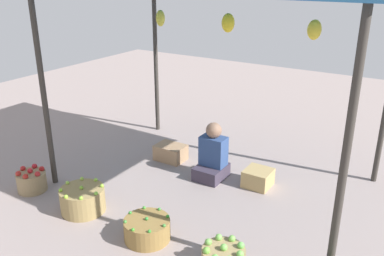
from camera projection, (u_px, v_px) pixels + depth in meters
The scene contains 8 objects.
ground_plane at pixel (215, 181), 5.50m from camera, with size 14.00×14.00×0.00m, color gray.
market_stall_structure at pixel (220, 0), 4.67m from camera, with size 3.88×2.59×2.47m.
vendor_person at pixel (212, 157), 5.51m from camera, with size 0.36×0.44×0.78m.
basket_red_apples at pixel (32, 181), 5.23m from camera, with size 0.36×0.36×0.31m.
basket_limes at pixel (83, 200), 4.79m from camera, with size 0.51×0.51×0.32m.
basket_green_chilies at pixel (147, 229), 4.29m from camera, with size 0.48×0.48×0.26m.
wooden_crate_near_vendor at pixel (171, 152), 6.08m from camera, with size 0.43×0.32×0.23m, color #9C7957.
wooden_crate_stacked_rear at pixel (258, 178), 5.35m from camera, with size 0.34×0.34×0.23m, color tan.
Camera 1 is at (2.33, -4.29, 2.64)m, focal length 38.63 mm.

